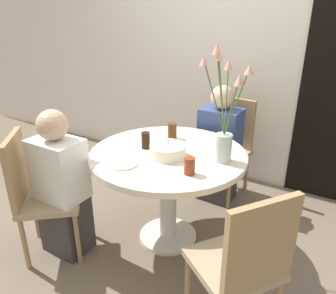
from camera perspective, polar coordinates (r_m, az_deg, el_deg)
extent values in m
plane|color=#6B5B4C|center=(2.63, 0.00, -15.40)|extent=(16.00, 16.00, 0.00)
cube|color=silver|center=(3.25, 12.27, 16.57)|extent=(8.00, 0.05, 2.60)
cylinder|color=beige|center=(2.27, 0.00, -1.40)|extent=(1.09, 1.09, 0.04)
cylinder|color=silver|center=(2.43, 0.00, -8.82)|extent=(0.12, 0.12, 0.65)
cylinder|color=silver|center=(2.62, 0.00, -15.14)|extent=(0.43, 0.43, 0.03)
cube|color=#9E896B|center=(3.01, 9.55, -1.17)|extent=(0.44, 0.44, 0.04)
cube|color=#997A51|center=(3.08, 11.50, 4.19)|extent=(0.38, 0.08, 0.46)
cylinder|color=#997A51|center=(3.05, 4.94, -5.18)|extent=(0.03, 0.03, 0.40)
cylinder|color=#997A51|center=(2.91, 10.60, -7.04)|extent=(0.03, 0.03, 0.40)
cylinder|color=#997A51|center=(3.31, 8.16, -2.95)|extent=(0.03, 0.03, 0.40)
cylinder|color=#997A51|center=(3.18, 13.47, -4.54)|extent=(0.03, 0.03, 0.40)
cube|color=#9E896B|center=(2.42, -19.70, -8.64)|extent=(0.56, 0.56, 0.04)
cube|color=#997A51|center=(2.35, -24.86, -3.53)|extent=(0.27, 0.31, 0.46)
cylinder|color=#997A51|center=(2.38, -15.49, -15.14)|extent=(0.03, 0.03, 0.40)
cylinder|color=#997A51|center=(2.65, -14.82, -10.65)|extent=(0.03, 0.03, 0.40)
cylinder|color=#997A51|center=(2.45, -23.70, -15.21)|extent=(0.03, 0.03, 0.40)
cylinder|color=#997A51|center=(2.71, -22.09, -10.85)|extent=(0.03, 0.03, 0.40)
cube|color=#9E896B|center=(1.82, 11.22, -19.36)|extent=(0.56, 0.56, 0.04)
cube|color=#997A51|center=(1.56, 15.89, -16.37)|extent=(0.25, 0.33, 0.46)
cylinder|color=#997A51|center=(2.15, 11.99, -19.55)|extent=(0.03, 0.03, 0.40)
cylinder|color=#997A51|center=(2.01, 3.40, -22.62)|extent=(0.03, 0.03, 0.40)
cylinder|color=white|center=(2.18, 0.00, -0.65)|extent=(0.25, 0.25, 0.08)
cylinder|color=#E54C4C|center=(2.16, 0.00, 0.89)|extent=(0.01, 0.01, 0.04)
cylinder|color=#B2C6C1|center=(2.13, 9.61, -0.13)|extent=(0.11, 0.11, 0.18)
cylinder|color=#4C7538|center=(2.10, 10.14, 8.10)|extent=(0.06, 0.13, 0.42)
cone|color=#E0997F|center=(2.12, 10.51, 13.96)|extent=(0.06, 0.06, 0.06)
cylinder|color=#4C7538|center=(1.96, 8.15, 8.06)|extent=(0.09, 0.18, 0.47)
cone|color=#E0997F|center=(1.85, 6.26, 14.71)|extent=(0.05, 0.05, 0.05)
cylinder|color=#4C7538|center=(2.03, 9.17, 9.18)|extent=(0.09, 0.02, 0.52)
cone|color=#E0997F|center=(2.00, 8.51, 16.53)|extent=(0.06, 0.06, 0.06)
cylinder|color=#4C7538|center=(2.00, 10.98, 6.55)|extent=(0.10, 0.07, 0.37)
cone|color=#E0997F|center=(1.91, 12.32, 11.35)|extent=(0.06, 0.06, 0.07)
cylinder|color=#4C7538|center=(1.98, 11.74, 7.30)|extent=(0.15, 0.07, 0.43)
cone|color=#E0997F|center=(1.88, 13.99, 12.99)|extent=(0.05, 0.05, 0.06)
cylinder|color=#4C7538|center=(2.03, 9.34, 8.61)|extent=(0.07, 0.02, 0.48)
cone|color=#E0997F|center=(1.99, 8.87, 15.39)|extent=(0.05, 0.05, 0.05)
cylinder|color=silver|center=(2.10, -7.82, -2.92)|extent=(0.19, 0.19, 0.01)
cylinder|color=maroon|center=(1.95, 3.77, -3.30)|extent=(0.07, 0.07, 0.11)
cylinder|color=#51280F|center=(2.49, 0.74, 2.81)|extent=(0.07, 0.07, 0.12)
cylinder|color=black|center=(2.31, -3.91, 1.17)|extent=(0.06, 0.06, 0.12)
cube|color=#383333|center=(3.04, 8.58, -5.10)|extent=(0.31, 0.24, 0.44)
cube|color=#33477F|center=(2.86, 9.08, 2.51)|extent=(0.34, 0.24, 0.42)
sphere|color=#D1A889|center=(2.77, 9.48, 8.53)|extent=(0.20, 0.20, 0.20)
cube|color=#383333|center=(2.51, -17.27, -12.46)|extent=(0.31, 0.24, 0.44)
cube|color=white|center=(2.30, -18.50, -3.67)|extent=(0.34, 0.24, 0.42)
sphere|color=#D1A889|center=(2.19, -19.51, 3.62)|extent=(0.20, 0.20, 0.20)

